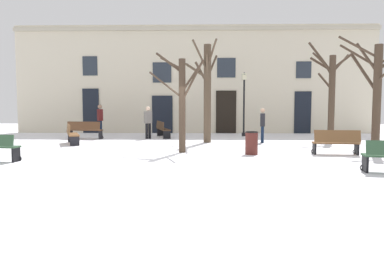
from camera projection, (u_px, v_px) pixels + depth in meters
ground_plane at (191, 153)px, 13.16m from camera, size 35.57×35.57×0.00m
building_facade at (195, 79)px, 21.67m from camera, size 22.23×0.60×6.63m
tree_near_facade at (331, 91)px, 16.95m from camera, size 2.23×1.45×4.87m
tree_center at (182, 100)px, 13.27m from camera, size 2.01×1.77×3.92m
tree_right_of_center at (376, 91)px, 13.17m from camera, size 2.44×2.57×4.47m
tree_foreground at (207, 90)px, 16.50m from camera, size 1.62×1.92×4.72m
streetlamp at (244, 97)px, 19.62m from camera, size 0.30×0.30×3.59m
litter_bin at (252, 143)px, 12.83m from camera, size 0.48×0.48×0.84m
bench_far_corner at (72, 134)px, 16.03m from camera, size 1.10×1.70×0.90m
bench_near_lamp at (85, 130)px, 18.22m from camera, size 1.86×0.70×0.92m
bench_by_litter_bin at (336, 142)px, 12.79m from camera, size 1.68×0.59×0.91m
bench_back_to_back_left at (162, 129)px, 19.08m from camera, size 1.00×1.95×0.88m
person_crossing_plaza at (148, 121)px, 18.30m from camera, size 0.43×0.41×1.69m
person_near_bench at (263, 124)px, 16.52m from camera, size 0.28×0.41×1.63m
person_by_shop_door at (100, 118)px, 20.12m from camera, size 0.40×0.44×1.78m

